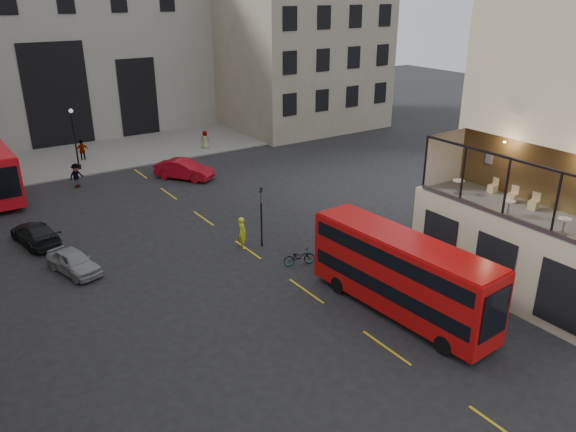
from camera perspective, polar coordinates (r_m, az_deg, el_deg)
ground at (r=26.83m, az=13.11°, el=-11.52°), size 140.00×140.00×0.00m
host_building_main at (r=31.51m, az=27.02°, el=7.22°), size 7.26×11.40×15.10m
host_frontage at (r=30.39m, az=21.96°, el=-3.58°), size 3.00×11.00×4.50m
cafe_floor at (r=29.53m, az=22.59°, el=0.45°), size 3.00×10.00×0.10m
gateway at (r=63.98m, az=-24.04°, el=15.63°), size 35.00×10.60×18.00m
building_right at (r=66.14m, az=0.08°, el=18.47°), size 16.60×18.60×20.00m
pavement_far at (r=55.71m, az=-21.50°, el=5.44°), size 40.00×12.00×0.12m
traffic_light_near at (r=33.41m, az=-2.74°, el=0.72°), size 0.16×0.20×3.80m
street_lamp_b at (r=51.34m, az=-20.78°, el=6.93°), size 0.36×0.36×5.33m
bus_near at (r=27.09m, az=11.45°, el=-5.54°), size 2.90×10.06×3.96m
car_a at (r=33.14m, az=-20.94°, el=-4.35°), size 2.52×4.10×1.30m
car_b at (r=47.03m, az=-10.52°, el=4.68°), size 4.21×4.93×1.60m
car_c at (r=37.75m, az=-24.29°, el=-1.63°), size 2.54×4.76×1.31m
bicycle at (r=31.87m, az=1.14°, el=-4.18°), size 1.94×1.14×0.96m
cyclist at (r=33.84m, az=-4.68°, el=-1.68°), size 0.53×0.75×1.97m
pedestrian_b at (r=47.15m, az=-20.70°, el=3.86°), size 1.44×1.15×1.95m
pedestrian_c at (r=54.45m, az=-20.16°, el=6.26°), size 1.14×0.48×1.94m
pedestrian_d at (r=55.71m, az=-8.42°, el=7.66°), size 1.04×1.03×1.82m
cafe_table_near at (r=27.33m, az=26.24°, el=-0.69°), size 0.56×0.56×0.71m
cafe_table_mid at (r=28.49m, az=21.51°, el=0.99°), size 0.58×0.58×0.73m
cafe_table_far at (r=30.60m, az=16.90°, el=3.05°), size 0.60×0.60×0.76m
cafe_chair_b at (r=29.80m, az=23.68°, el=1.09°), size 0.47×0.47×0.84m
cafe_chair_c at (r=30.48m, az=21.85°, el=1.82°), size 0.44×0.44×0.82m
cafe_chair_d at (r=31.49m, az=20.08°, el=2.68°), size 0.43×0.43×0.79m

